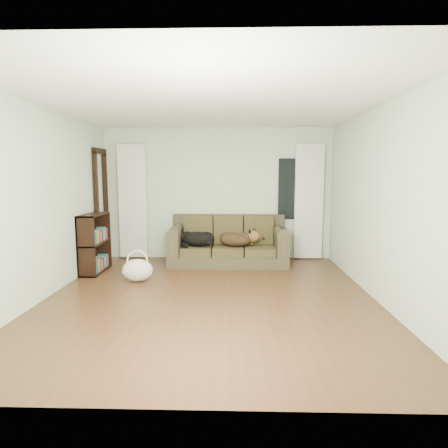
{
  "coord_description": "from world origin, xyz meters",
  "views": [
    {
      "loc": [
        0.33,
        -4.99,
        1.69
      ],
      "look_at": [
        0.15,
        1.6,
        0.81
      ],
      "focal_mm": 30.0,
      "sensor_mm": 36.0,
      "label": 1
    }
  ],
  "objects_px": {
    "dog_black_lab": "(196,239)",
    "dog_shepherd": "(237,239)",
    "sofa": "(228,240)",
    "tote_bag": "(138,271)",
    "bookshelf": "(95,243)"
  },
  "relations": [
    {
      "from": "dog_shepherd",
      "to": "tote_bag",
      "type": "bearing_deg",
      "value": 59.92
    },
    {
      "from": "dog_black_lab",
      "to": "bookshelf",
      "type": "xyz_separation_m",
      "value": [
        -1.7,
        -0.6,
        0.02
      ]
    },
    {
      "from": "dog_shepherd",
      "to": "tote_bag",
      "type": "relative_size",
      "value": 1.31
    },
    {
      "from": "bookshelf",
      "to": "dog_black_lab",
      "type": "bearing_deg",
      "value": 21.61
    },
    {
      "from": "sofa",
      "to": "bookshelf",
      "type": "height_order",
      "value": "bookshelf"
    },
    {
      "from": "dog_black_lab",
      "to": "tote_bag",
      "type": "bearing_deg",
      "value": -103.83
    },
    {
      "from": "sofa",
      "to": "dog_black_lab",
      "type": "relative_size",
      "value": 3.36
    },
    {
      "from": "dog_black_lab",
      "to": "bookshelf",
      "type": "bearing_deg",
      "value": -139.64
    },
    {
      "from": "dog_black_lab",
      "to": "tote_bag",
      "type": "xyz_separation_m",
      "value": [
        -0.81,
        -1.17,
        -0.32
      ]
    },
    {
      "from": "sofa",
      "to": "dog_black_lab",
      "type": "height_order",
      "value": "sofa"
    },
    {
      "from": "sofa",
      "to": "dog_black_lab",
      "type": "bearing_deg",
      "value": -175.48
    },
    {
      "from": "tote_bag",
      "to": "bookshelf",
      "type": "xyz_separation_m",
      "value": [
        -0.89,
        0.57,
        0.34
      ]
    },
    {
      "from": "sofa",
      "to": "bookshelf",
      "type": "relative_size",
      "value": 2.17
    },
    {
      "from": "dog_black_lab",
      "to": "dog_shepherd",
      "type": "distance_m",
      "value": 0.78
    },
    {
      "from": "dog_black_lab",
      "to": "dog_shepherd",
      "type": "height_order",
      "value": "dog_shepherd"
    }
  ]
}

